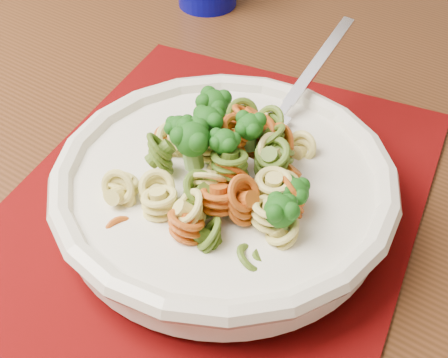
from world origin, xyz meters
TOP-DOWN VIEW (x-y plane):
  - dining_table at (0.62, -0.66)m, footprint 1.44×1.15m
  - placemat at (0.70, -0.75)m, footprint 0.53×0.50m
  - pasta_bowl at (0.71, -0.76)m, footprint 0.28×0.28m
  - pasta_broccoli_heap at (0.71, -0.76)m, footprint 0.24×0.24m
  - fork at (0.78, -0.73)m, footprint 0.18×0.07m

SIDE VIEW (x-z plane):
  - dining_table at x=0.62m, z-range 0.27..1.04m
  - placemat at x=0.70m, z-range 0.78..0.78m
  - pasta_bowl at x=0.71m, z-range 0.79..0.84m
  - fork at x=0.78m, z-range 0.79..0.86m
  - pasta_broccoli_heap at x=0.71m, z-range 0.80..0.86m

